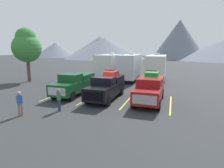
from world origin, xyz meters
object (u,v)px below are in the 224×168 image
(pickup_truck_a, at_px, (74,84))
(camper_trailer_b, at_px, (130,66))
(pickup_truck_c, at_px, (150,88))
(camper_trailer_c, at_px, (156,67))
(pickup_truck_b, at_px, (107,86))
(camper_trailer_a, at_px, (110,65))
(person_a, at_px, (20,102))
(person_b, at_px, (59,98))

(pickup_truck_a, height_order, camper_trailer_b, camper_trailer_b)
(pickup_truck_c, relative_size, camper_trailer_c, 0.67)
(pickup_truck_b, distance_m, pickup_truck_c, 3.87)
(camper_trailer_a, bearing_deg, person_a, -92.54)
(pickup_truck_a, bearing_deg, camper_trailer_c, 55.97)
(camper_trailer_c, height_order, person_b, camper_trailer_c)
(pickup_truck_b, bearing_deg, pickup_truck_c, 2.41)
(pickup_truck_c, xyz_separation_m, camper_trailer_a, (-7.20, 10.31, 0.90))
(pickup_truck_b, distance_m, person_a, 7.27)
(pickup_truck_b, height_order, person_b, pickup_truck_b)
(camper_trailer_a, distance_m, person_b, 14.92)
(camper_trailer_a, xyz_separation_m, camper_trailer_c, (6.78, 0.27, -0.02))
(camper_trailer_c, bearing_deg, camper_trailer_a, -177.69)
(pickup_truck_a, height_order, camper_trailer_a, camper_trailer_a)
(camper_trailer_a, relative_size, person_a, 4.45)
(camper_trailer_c, xyz_separation_m, person_a, (-7.51, -16.77, -1.09))
(camper_trailer_c, distance_m, person_a, 18.41)
(pickup_truck_b, height_order, camper_trailer_b, camper_trailer_b)
(pickup_truck_a, distance_m, camper_trailer_c, 12.55)
(pickup_truck_a, xyz_separation_m, pickup_truck_c, (7.42, -0.21, 0.07))
(camper_trailer_b, distance_m, person_b, 14.85)
(pickup_truck_c, distance_m, camper_trailer_c, 10.62)
(pickup_truck_c, height_order, person_b, pickup_truck_c)
(camper_trailer_b, relative_size, person_b, 4.84)
(person_a, xyz_separation_m, person_b, (1.94, 1.66, -0.02))
(pickup_truck_a, distance_m, person_a, 6.42)
(pickup_truck_a, relative_size, pickup_truck_c, 1.03)
(pickup_truck_a, bearing_deg, pickup_truck_b, -5.98)
(pickup_truck_a, distance_m, camper_trailer_a, 10.15)
(pickup_truck_b, relative_size, camper_trailer_c, 0.68)
(camper_trailer_c, distance_m, person_b, 16.14)
(pickup_truck_c, relative_size, camper_trailer_b, 0.68)
(pickup_truck_c, xyz_separation_m, person_a, (-7.93, -6.19, -0.21))
(camper_trailer_b, relative_size, person_a, 4.76)
(person_b, bearing_deg, camper_trailer_c, 69.74)
(camper_trailer_b, bearing_deg, camper_trailer_c, 6.81)
(pickup_truck_a, xyz_separation_m, person_a, (-0.51, -6.40, -0.14))
(camper_trailer_b, height_order, person_b, camper_trailer_b)
(person_a, bearing_deg, camper_trailer_c, 65.86)
(camper_trailer_c, bearing_deg, person_b, -110.26)
(camper_trailer_a, relative_size, person_b, 4.53)
(camper_trailer_b, xyz_separation_m, person_a, (-3.90, -16.34, -1.12))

